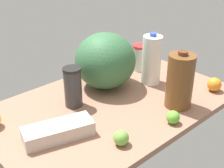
# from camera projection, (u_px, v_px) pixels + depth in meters

# --- Properties ---
(countertop) EXTENTS (1.20, 0.76, 0.03)m
(countertop) POSITION_uv_depth(u_px,v_px,m) (112.00, 105.00, 1.54)
(countertop) COLOR #966953
(countertop) RESTS_ON ground
(milk_jug) EXTENTS (0.10, 0.10, 0.28)m
(milk_jug) POSITION_uv_depth(u_px,v_px,m) (152.00, 60.00, 1.66)
(milk_jug) COLOR white
(milk_jug) RESTS_ON countertop
(chocolate_milk_jug) EXTENTS (0.13, 0.13, 0.28)m
(chocolate_milk_jug) POSITION_uv_depth(u_px,v_px,m) (180.00, 81.00, 1.45)
(chocolate_milk_jug) COLOR brown
(chocolate_milk_jug) RESTS_ON countertop
(shaker_bottle) EXTENTS (0.09, 0.09, 0.20)m
(shaker_bottle) POSITION_uv_depth(u_px,v_px,m) (73.00, 87.00, 1.46)
(shaker_bottle) COLOR #323132
(shaker_bottle) RESTS_ON countertop
(egg_carton) EXTENTS (0.30, 0.18, 0.06)m
(egg_carton) POSITION_uv_depth(u_px,v_px,m) (58.00, 131.00, 1.27)
(egg_carton) COLOR beige
(egg_carton) RESTS_ON countertop
(tumbler_cup) EXTENTS (0.09, 0.09, 0.15)m
(tumbler_cup) POSITION_uv_depth(u_px,v_px,m) (140.00, 57.00, 1.84)
(tumbler_cup) COLOR silver
(tumbler_cup) RESTS_ON countertop
(watermelon) EXTENTS (0.32, 0.32, 0.29)m
(watermelon) POSITION_uv_depth(u_px,v_px,m) (105.00, 61.00, 1.62)
(watermelon) COLOR #34673E
(watermelon) RESTS_ON countertop
(orange_loose) EXTENTS (0.07, 0.07, 0.07)m
(orange_loose) POSITION_uv_depth(u_px,v_px,m) (214.00, 84.00, 1.62)
(orange_loose) COLOR orange
(orange_loose) RESTS_ON countertop
(lime_near_front) EXTENTS (0.06, 0.06, 0.06)m
(lime_near_front) POSITION_uv_depth(u_px,v_px,m) (121.00, 138.00, 1.23)
(lime_near_front) COLOR #6DA840
(lime_near_front) RESTS_ON countertop
(lime_far_back) EXTENTS (0.06, 0.06, 0.06)m
(lime_far_back) POSITION_uv_depth(u_px,v_px,m) (173.00, 117.00, 1.36)
(lime_far_back) COLOR #67BA36
(lime_far_back) RESTS_ON countertop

